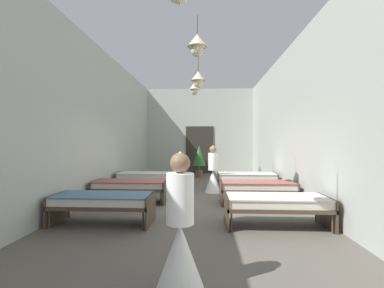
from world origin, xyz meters
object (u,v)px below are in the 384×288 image
bed_right_row_0 (276,203)px  nurse_near_aisle (213,176)px  potted_plant (199,157)px  bed_left_row_2 (146,177)px  nurse_mid_aisle (180,239)px  bed_right_row_1 (257,187)px  bed_left_row_1 (130,186)px  bed_right_row_2 (246,177)px  bed_left_row_0 (103,201)px

bed_right_row_0 → nurse_near_aisle: bearing=107.9°
potted_plant → bed_left_row_2: bearing=-117.2°
nurse_near_aisle → nurse_mid_aisle: 5.70m
bed_right_row_0 → bed_right_row_1: 1.90m
bed_left_row_2 → bed_right_row_0: bearing=-48.9°
nurse_near_aisle → potted_plant: size_ratio=1.02×
bed_left_row_1 → nurse_near_aisle: size_ratio=1.28×
bed_right_row_0 → bed_right_row_2: (0.00, 3.80, 0.00)m
bed_right_row_1 → nurse_mid_aisle: 4.45m
potted_plant → nurse_near_aisle: bearing=-81.6°
bed_left_row_2 → bed_right_row_2: size_ratio=1.00×
bed_left_row_0 → bed_right_row_1: size_ratio=1.00×
bed_left_row_0 → bed_left_row_1: same height
bed_left_row_2 → potted_plant: size_ratio=1.30×
bed_left_row_1 → nurse_near_aisle: nurse_near_aisle is taller
bed_left_row_0 → bed_right_row_1: 3.82m
bed_right_row_0 → bed_left_row_1: size_ratio=1.00×
bed_left_row_2 → bed_right_row_2: (3.32, 0.00, 0.00)m
bed_right_row_0 → potted_plant: (-1.64, 7.06, 0.48)m
bed_right_row_1 → nurse_mid_aisle: size_ratio=1.28×
bed_left_row_1 → bed_right_row_2: size_ratio=1.00×
bed_right_row_0 → bed_left_row_1: (-3.32, 1.90, 0.00)m
bed_left_row_0 → bed_right_row_2: same height
bed_left_row_0 → nurse_mid_aisle: nurse_mid_aisle is taller
bed_right_row_0 → potted_plant: 7.27m
nurse_mid_aisle → potted_plant: nurse_mid_aisle is taller
bed_right_row_0 → nurse_mid_aisle: 2.76m
bed_right_row_0 → nurse_mid_aisle: nurse_mid_aisle is taller
bed_right_row_2 → bed_right_row_0: bearing=-90.0°
bed_left_row_1 → potted_plant: bearing=72.0°
bed_left_row_2 → nurse_mid_aisle: nurse_mid_aisle is taller
bed_right_row_1 → potted_plant: 5.44m
nurse_mid_aisle → potted_plant: (-0.05, 9.31, 0.39)m
bed_right_row_0 → bed_left_row_2: 5.04m
bed_right_row_0 → nurse_near_aisle: 3.61m
bed_left_row_0 → potted_plant: potted_plant is taller
bed_left_row_1 → bed_right_row_0: bearing=-29.8°
bed_left_row_1 → bed_left_row_2: 1.90m
bed_left_row_0 → bed_right_row_0: bearing=0.0°
bed_left_row_1 → nurse_mid_aisle: size_ratio=1.28×
bed_right_row_0 → bed_left_row_1: same height
bed_right_row_0 → bed_right_row_2: 3.80m
bed_right_row_1 → nurse_mid_aisle: (-1.60, -4.15, 0.09)m
bed_right_row_0 → bed_left_row_1: bearing=150.2°
bed_left_row_0 → bed_left_row_2: (0.00, 3.80, 0.00)m
bed_right_row_1 → nurse_near_aisle: 1.89m
bed_left_row_1 → nurse_mid_aisle: (1.72, -4.15, 0.09)m
bed_right_row_2 → potted_plant: 3.68m
bed_right_row_0 → bed_left_row_2: (-3.32, 3.80, 0.00)m
bed_right_row_0 → nurse_mid_aisle: size_ratio=1.28×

